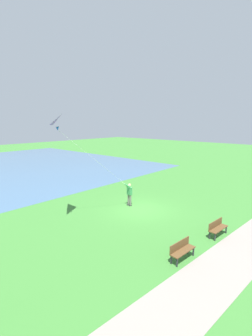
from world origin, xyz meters
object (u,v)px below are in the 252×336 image
Objects in this scene: park_bench_far_walkway at (182,249)px; person_kite_flyer at (129,192)px; flying_kite at (63,123)px; park_bench_near_walkway at (217,227)px.

person_kite_flyer is at bearing -30.33° from park_bench_far_walkway.
flying_kite reaches higher than park_bench_near_walkway.
park_bench_near_walkway is at bearing -95.20° from park_bench_far_walkway.
park_bench_far_walkway is (-7.50, -1.19, -5.82)m from flying_kite.
person_kite_flyer reaches higher than park_bench_near_walkway.
park_bench_near_walkway is 3.50m from park_bench_far_walkway.
park_bench_near_walkway is (-7.00, 0.43, -0.54)m from person_kite_flyer.
park_bench_far_walkway is at bearing -170.98° from flying_kite.
park_bench_far_walkway is (-6.69, 3.91, -0.54)m from person_kite_flyer.
person_kite_flyer is 7.77m from park_bench_far_walkway.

